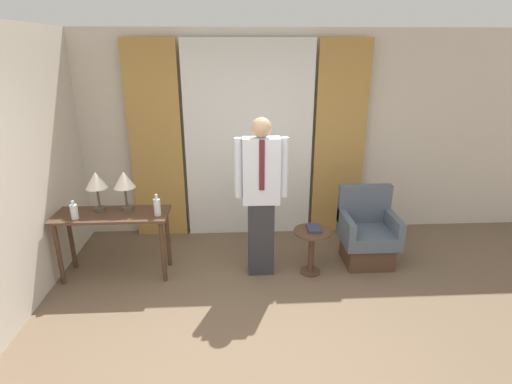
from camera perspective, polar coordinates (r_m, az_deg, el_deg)
The scene contains 14 objects.
ground_plane at distance 3.58m, azimuth 0.75°, elevation -23.56°, with size 16.00×16.00×0.00m, color brown.
wall_back at distance 5.40m, azimuth -1.08°, elevation 8.04°, with size 10.00×0.06×2.70m.
curtain_sheer_center at distance 5.28m, azimuth -1.03°, elevation 7.11°, with size 1.67×0.06×2.58m.
curtain_drape_left at distance 5.38m, azimuth -14.10°, elevation 6.75°, with size 0.67×0.06×2.58m.
curtain_drape_right at distance 5.46m, azimuth 11.85°, elevation 7.12°, with size 0.67×0.06×2.58m.
desk at distance 4.69m, azimuth -19.77°, elevation -4.33°, with size 1.23×0.47×0.75m.
table_lamp_left at distance 4.67m, azimuth -21.87°, elevation 1.34°, with size 0.23×0.23×0.45m.
table_lamp_right at distance 4.58m, azimuth -18.32°, elevation 1.43°, with size 0.23×0.23×0.45m.
bottle_near_edge at distance 4.62m, azimuth -24.54°, elevation -2.55°, with size 0.08×0.08×0.20m.
bottle_by_lamp at distance 4.42m, azimuth -13.94°, elevation -2.05°, with size 0.07×0.07×0.24m.
person at distance 4.31m, azimuth 0.74°, elevation 0.03°, with size 0.58×0.21×1.80m.
armchair at distance 5.00m, azimuth 15.58°, elevation -6.04°, with size 0.64×0.59×0.91m.
side_table at distance 4.60m, azimuth 7.94°, elevation -7.42°, with size 0.42×0.42×0.53m.
book at distance 4.55m, azimuth 8.25°, elevation -5.17°, with size 0.14×0.21×0.03m.
Camera 1 is at (-0.18, -2.59, 2.47)m, focal length 28.00 mm.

